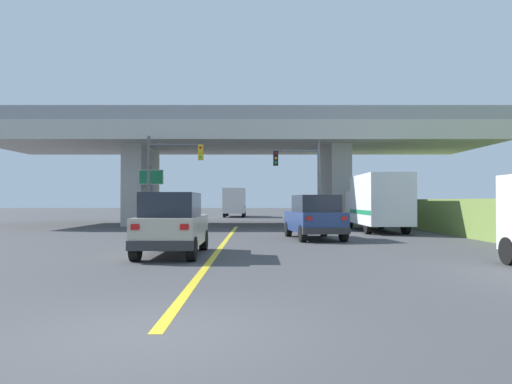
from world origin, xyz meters
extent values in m
plane|color=#424244|center=(0.00, 29.06, 0.00)|extent=(160.00, 160.00, 0.00)
cube|color=#B7B5AD|center=(0.00, 29.06, 6.34)|extent=(35.90, 10.28, 1.28)
cube|color=#A8A69F|center=(-7.18, 29.06, 2.85)|extent=(1.39, 6.17, 5.70)
cube|color=#A8A69F|center=(7.18, 29.06, 2.85)|extent=(1.39, 6.17, 5.70)
cube|color=gray|center=(0.00, 24.07, 7.43)|extent=(35.90, 0.20, 0.90)
cube|color=gray|center=(0.00, 34.05, 7.43)|extent=(35.90, 0.20, 0.90)
cube|color=yellow|center=(0.00, 13.08, 0.00)|extent=(0.20, 26.15, 0.01)
cube|color=#B7B29E|center=(-1.36, 9.14, 0.81)|extent=(1.84, 4.23, 0.90)
cube|color=#1E232D|center=(-1.36, 8.82, 1.64)|extent=(1.62, 2.32, 0.76)
cube|color=#2D2D30|center=(-1.36, 7.08, 0.50)|extent=(1.88, 0.20, 0.28)
cube|color=red|center=(-2.05, 7.01, 1.03)|extent=(0.24, 0.06, 0.16)
cube|color=red|center=(-0.67, 7.01, 1.03)|extent=(0.24, 0.06, 0.16)
cylinder|color=black|center=(-2.18, 10.70, 0.36)|extent=(0.26, 0.72, 0.72)
cylinder|color=black|center=(-0.54, 10.70, 0.36)|extent=(0.26, 0.72, 0.72)
cylinder|color=black|center=(-2.18, 7.58, 0.36)|extent=(0.26, 0.72, 0.72)
cylinder|color=black|center=(-0.54, 7.58, 0.36)|extent=(0.26, 0.72, 0.72)
cube|color=navy|center=(4.01, 15.68, 0.81)|extent=(2.50, 4.58, 0.90)
cube|color=#1E232D|center=(4.05, 15.36, 1.64)|extent=(2.03, 2.60, 0.76)
cube|color=#2D2D30|center=(4.26, 13.56, 0.50)|extent=(2.04, 0.44, 0.28)
cube|color=red|center=(3.53, 13.40, 1.03)|extent=(0.25, 0.09, 0.16)
cube|color=red|center=(5.01, 13.58, 1.03)|extent=(0.25, 0.09, 0.16)
cylinder|color=black|center=(2.92, 17.20, 0.36)|extent=(0.34, 0.75, 0.72)
cylinder|color=black|center=(4.70, 17.42, 0.36)|extent=(0.34, 0.75, 0.72)
cylinder|color=black|center=(3.32, 13.95, 0.36)|extent=(0.34, 0.75, 0.72)
cylinder|color=black|center=(5.09, 14.16, 0.36)|extent=(0.34, 0.75, 0.72)
cube|color=silver|center=(8.26, 23.93, 1.40)|extent=(2.20, 2.00, 1.90)
cube|color=silver|center=(8.26, 20.24, 1.83)|extent=(2.31, 5.38, 2.76)
cube|color=#197F4C|center=(8.26, 20.24, 1.14)|extent=(2.33, 5.27, 0.24)
cylinder|color=black|center=(7.26, 23.93, 0.45)|extent=(0.30, 0.90, 0.90)
cylinder|color=black|center=(9.26, 23.93, 0.45)|extent=(0.30, 0.90, 0.90)
cylinder|color=black|center=(7.26, 18.90, 0.45)|extent=(0.30, 0.90, 0.90)
cylinder|color=black|center=(9.26, 18.90, 0.45)|extent=(0.30, 0.90, 0.90)
cylinder|color=black|center=(8.32, 6.80, 0.38)|extent=(0.28, 0.76, 0.76)
cylinder|color=slate|center=(5.40, 24.48, 2.83)|extent=(0.18, 0.18, 5.67)
cylinder|color=slate|center=(4.00, 24.48, 4.99)|extent=(2.79, 0.12, 0.12)
cube|color=black|center=(2.61, 24.48, 4.51)|extent=(0.32, 0.26, 0.96)
sphere|color=red|center=(2.61, 24.33, 4.81)|extent=(0.16, 0.16, 0.16)
sphere|color=gold|center=(2.61, 24.33, 4.51)|extent=(0.16, 0.16, 0.16)
sphere|color=green|center=(2.61, 24.33, 4.21)|extent=(0.16, 0.16, 0.16)
cylinder|color=#56595E|center=(-5.40, 23.48, 2.91)|extent=(0.18, 0.18, 5.83)
cylinder|color=#56595E|center=(-3.77, 23.48, 5.27)|extent=(3.27, 0.12, 0.12)
cube|color=gold|center=(-2.14, 23.48, 4.79)|extent=(0.32, 0.26, 0.96)
sphere|color=red|center=(-2.14, 23.33, 5.09)|extent=(0.16, 0.16, 0.16)
sphere|color=gold|center=(-2.14, 23.33, 4.79)|extent=(0.16, 0.16, 0.16)
sphere|color=green|center=(-2.14, 23.33, 4.49)|extent=(0.16, 0.16, 0.16)
cylinder|color=#56595E|center=(-5.77, 25.95, 2.01)|extent=(0.14, 0.14, 4.03)
cube|color=#197242|center=(-5.77, 25.89, 3.37)|extent=(1.59, 0.08, 0.92)
cube|color=white|center=(-5.77, 25.89, 3.37)|extent=(1.67, 0.04, 1.00)
cube|color=navy|center=(-1.00, 48.54, 1.40)|extent=(2.20, 2.00, 1.90)
cube|color=silver|center=(-1.00, 45.14, 1.77)|extent=(2.31, 4.81, 2.64)
cube|color=#B26619|center=(-1.00, 45.14, 1.11)|extent=(2.33, 4.71, 0.24)
cylinder|color=black|center=(-2.00, 48.54, 0.45)|extent=(0.30, 0.90, 0.90)
cylinder|color=black|center=(0.00, 48.54, 0.45)|extent=(0.30, 0.90, 0.90)
cylinder|color=black|center=(-2.00, 43.93, 0.45)|extent=(0.30, 0.90, 0.90)
cylinder|color=black|center=(0.00, 43.93, 0.45)|extent=(0.30, 0.90, 0.90)
camera|label=1|loc=(1.33, -6.30, 1.76)|focal=33.43mm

